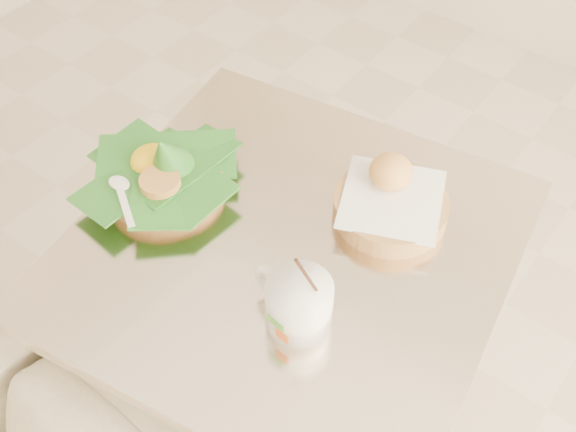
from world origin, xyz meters
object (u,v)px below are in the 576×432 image
Objects in this scene: rice_basket at (162,172)px; bread_basket at (391,201)px; cafe_table at (290,317)px; coffee_mug at (298,302)px.

bread_basket is at bearing 27.96° from rice_basket.
cafe_table is at bearing 5.95° from rice_basket.
rice_basket reaches higher than cafe_table.
cafe_table is 0.31m from bread_basket.
cafe_table is 4.56× the size of coffee_mug.
bread_basket is (0.09, 0.16, 0.25)m from cafe_table.
bread_basket is 0.27m from coffee_mug.
cafe_table is 0.37m from rice_basket.
rice_basket is 0.37m from coffee_mug.
coffee_mug is (0.00, -0.27, 0.02)m from bread_basket.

